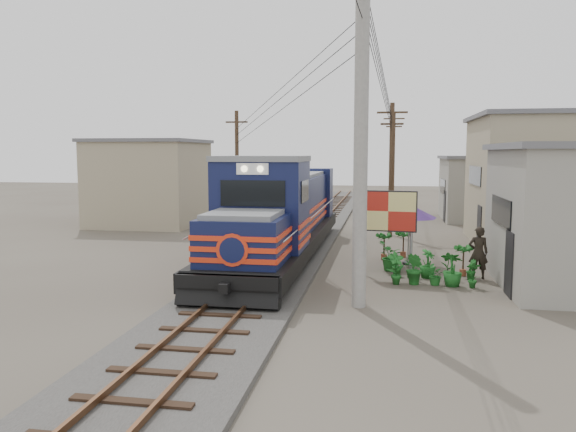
% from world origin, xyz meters
% --- Properties ---
extents(ground, '(120.00, 120.00, 0.00)m').
position_xyz_m(ground, '(0.00, 0.00, 0.00)').
color(ground, '#473F35').
rests_on(ground, ground).
extents(ballast, '(3.60, 70.00, 0.16)m').
position_xyz_m(ballast, '(0.00, 10.00, 0.08)').
color(ballast, '#595651').
rests_on(ballast, ground).
extents(track, '(1.15, 70.00, 0.12)m').
position_xyz_m(track, '(0.00, 10.00, 0.26)').
color(track, '#51331E').
rests_on(track, ground).
extents(locomotive, '(3.08, 16.75, 4.15)m').
position_xyz_m(locomotive, '(0.00, 6.38, 1.80)').
color(locomotive, black).
rests_on(locomotive, ground).
extents(utility_pole_main, '(0.40, 0.40, 10.00)m').
position_xyz_m(utility_pole_main, '(3.50, -0.50, 5.00)').
color(utility_pole_main, '#9E9B93').
rests_on(utility_pole_main, ground).
extents(wooden_pole_mid, '(1.60, 0.24, 7.00)m').
position_xyz_m(wooden_pole_mid, '(4.50, 14.00, 3.68)').
color(wooden_pole_mid, '#4C3826').
rests_on(wooden_pole_mid, ground).
extents(wooden_pole_far, '(1.60, 0.24, 7.50)m').
position_xyz_m(wooden_pole_far, '(4.80, 28.00, 3.93)').
color(wooden_pole_far, '#4C3826').
rests_on(wooden_pole_far, ground).
extents(wooden_pole_left, '(1.60, 0.24, 7.00)m').
position_xyz_m(wooden_pole_left, '(-5.00, 18.00, 3.68)').
color(wooden_pole_left, '#4C3826').
rests_on(wooden_pole_left, ground).
extents(power_lines, '(9.65, 19.00, 3.30)m').
position_xyz_m(power_lines, '(-0.14, 8.49, 7.56)').
color(power_lines, black).
rests_on(power_lines, ground).
extents(shophouse_mid, '(8.40, 7.35, 6.20)m').
position_xyz_m(shophouse_mid, '(12.50, 12.00, 3.11)').
color(shophouse_mid, '#9D9174').
rests_on(shophouse_mid, ground).
extents(shophouse_back, '(6.30, 6.30, 4.20)m').
position_xyz_m(shophouse_back, '(11.00, 22.00, 2.11)').
color(shophouse_back, gray).
rests_on(shophouse_back, ground).
extents(shophouse_left, '(6.30, 6.30, 5.20)m').
position_xyz_m(shophouse_left, '(-10.00, 16.00, 2.61)').
color(shophouse_left, '#9D9174').
rests_on(shophouse_left, ground).
extents(billboard, '(1.99, 0.40, 3.07)m').
position_xyz_m(billboard, '(4.32, 3.60, 2.26)').
color(billboard, '#99999E').
rests_on(billboard, ground).
extents(market_umbrella, '(2.48, 2.48, 2.40)m').
position_xyz_m(market_umbrella, '(5.14, 5.98, 2.11)').
color(market_umbrella, black).
rests_on(market_umbrella, ground).
extents(vendor, '(0.68, 0.45, 1.85)m').
position_xyz_m(vendor, '(7.44, 3.81, 0.92)').
color(vendor, black).
rests_on(vendor, ground).
extents(plant_nursery, '(3.45, 3.07, 1.12)m').
position_xyz_m(plant_nursery, '(5.37, 3.44, 0.50)').
color(plant_nursery, '#1D6621').
rests_on(plant_nursery, ground).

